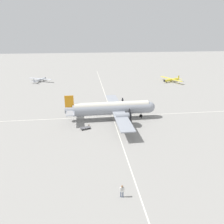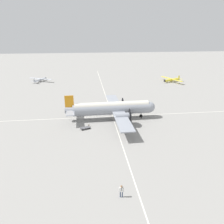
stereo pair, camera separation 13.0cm
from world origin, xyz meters
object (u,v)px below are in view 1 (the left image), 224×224
airliner_main (114,108)px  suitcase_near_door (89,126)px  light_aircraft_distant (40,80)px  crew_foreground (122,190)px  baggage_cart (85,128)px  light_aircraft_taxiing (171,80)px

airliner_main → suitcase_near_door: airliner_main is taller
airliner_main → light_aircraft_distant: 45.39m
crew_foreground → suitcase_near_door: (19.90, 3.25, -0.77)m
baggage_cart → crew_foreground: bearing=-99.0°
light_aircraft_taxiing → crew_foreground: bearing=40.5°
baggage_cart → light_aircraft_taxiing: size_ratio=0.21×
airliner_main → suitcase_near_door: 6.88m
baggage_cart → light_aircraft_taxiing: (37.59, -32.02, 0.56)m
crew_foreground → suitcase_near_door: 20.18m
suitcase_near_door → crew_foreground: bearing=-170.7°
airliner_main → crew_foreground: bearing=-96.3°
suitcase_near_door → baggage_cart: baggage_cart is taller
suitcase_near_door → light_aircraft_distant: bearing=21.5°
suitcase_near_door → airliner_main: bearing=-56.5°
suitcase_near_door → light_aircraft_taxiing: (36.70, -31.27, 0.60)m
suitcase_near_door → light_aircraft_taxiing: size_ratio=0.05×
crew_foreground → light_aircraft_distant: size_ratio=0.18×
crew_foreground → light_aircraft_taxiing: 63.16m
airliner_main → baggage_cart: (-4.48, 6.19, -2.19)m
airliner_main → light_aircraft_taxiing: 42.03m
crew_foreground → airliner_main: bearing=-82.5°
light_aircraft_distant → light_aircraft_taxiing: (-6.32, -48.26, 0.03)m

